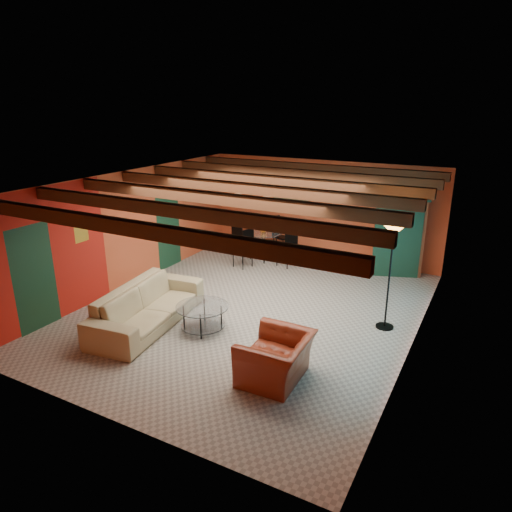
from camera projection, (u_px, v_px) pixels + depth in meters
The scene contains 11 objects.
room at pixel (254, 199), 9.08m from camera, with size 6.52×8.01×2.71m.
sofa at pixel (148, 306), 9.01m from camera, with size 2.72×1.06×0.79m, color #93845F.
armchair at pixel (276, 358), 7.24m from camera, with size 1.13×0.99×0.74m, color maroon.
coffee_table at pixel (203, 318), 8.84m from camera, with size 1.01×1.01×0.51m, color silver, non-canonical shape.
dining_table at pixel (263, 241), 12.72m from camera, with size 2.07×2.07×1.08m, color silver, non-canonical shape.
armoire at pixel (400, 237), 11.54m from camera, with size 1.09×0.54×1.92m, color brown.
floor_lamp at pixel (389, 277), 8.69m from camera, with size 0.43×0.43×2.08m, color black, non-canonical shape.
ceiling_fan at pixel (251, 200), 8.99m from camera, with size 1.50×1.50×0.44m, color #472614, non-canonical shape.
painting at pixel (291, 196), 12.93m from camera, with size 1.05×0.03×0.65m, color black.
potted_plant at pixel (405, 190), 11.17m from camera, with size 0.40×0.34×0.44m, color #26661E.
vase at pixel (263, 218), 12.51m from camera, with size 0.19×0.19×0.20m, color orange.
Camera 1 is at (4.27, -7.77, 4.20)m, focal length 32.51 mm.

